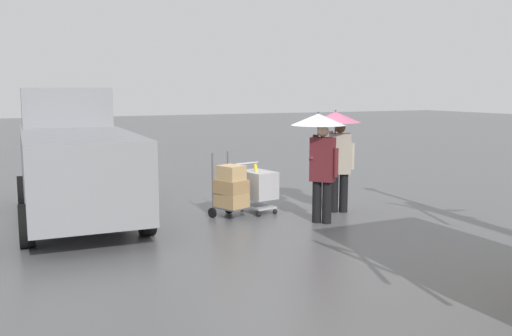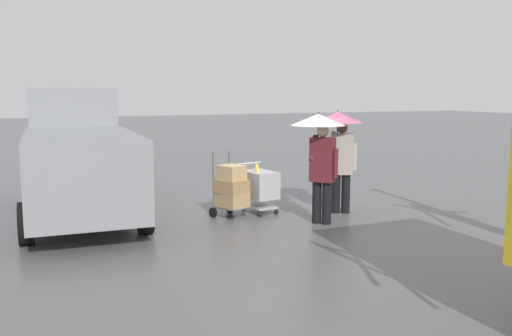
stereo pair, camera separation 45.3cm
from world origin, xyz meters
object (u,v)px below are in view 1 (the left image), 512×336
Objects in this scene: cargo_van_parked_right at (76,160)px; pedestrian_black_side at (337,137)px; pedestrian_pink_side at (320,142)px; hand_dolly_boxes at (231,189)px; shopping_cart_vendor at (258,186)px.

cargo_van_parked_right is 5.32m from pedestrian_black_side.
pedestrian_pink_side is at bearing 39.09° from pedestrian_black_side.
pedestrian_pink_side is (-4.21, 2.37, 0.39)m from cargo_van_parked_right.
hand_dolly_boxes is at bearing -10.84° from pedestrian_black_side.
pedestrian_black_side is at bearing 157.80° from shopping_cart_vendor.
cargo_van_parked_right reaches higher than pedestrian_black_side.
pedestrian_pink_side reaches higher than shopping_cart_vendor.
shopping_cart_vendor is 0.73m from hand_dolly_boxes.
cargo_van_parked_right is 2.51× the size of pedestrian_black_side.
shopping_cart_vendor is 1.93m from pedestrian_black_side.
cargo_van_parked_right reaches higher than shopping_cart_vendor.
pedestrian_black_side reaches higher than hand_dolly_boxes.
pedestrian_black_side is (-1.52, 0.62, 1.02)m from shopping_cart_vendor.
cargo_van_parked_right reaches higher than hand_dolly_boxes.
shopping_cart_vendor is at bearing -164.37° from hand_dolly_boxes.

